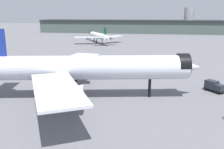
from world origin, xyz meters
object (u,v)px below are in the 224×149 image
object	(u,v)px
airliner_far_taxiway	(99,36)
traffic_cone_near_nose	(58,70)
airliner_near_gate	(83,68)
service_truck_front	(214,86)

from	to	relation	value
airliner_far_taxiway	traffic_cone_near_nose	bearing A→B (deg)	152.77
airliner_far_taxiway	traffic_cone_near_nose	distance (m)	90.49
airliner_near_gate	airliner_far_taxiway	xyz separation A→B (m)	(-27.42, 117.12, -2.50)
airliner_near_gate	airliner_far_taxiway	distance (m)	120.31
airliner_near_gate	traffic_cone_near_nose	bearing A→B (deg)	111.47
airliner_near_gate	airliner_far_taxiway	world-z (taller)	airliner_near_gate
traffic_cone_near_nose	service_truck_front	bearing A→B (deg)	-15.62
airliner_far_taxiway	service_truck_front	world-z (taller)	airliner_far_taxiway
airliner_near_gate	service_truck_front	xyz separation A→B (m)	(34.20, 12.26, -6.23)
airliner_far_taxiway	traffic_cone_near_nose	world-z (taller)	airliner_far_taxiway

